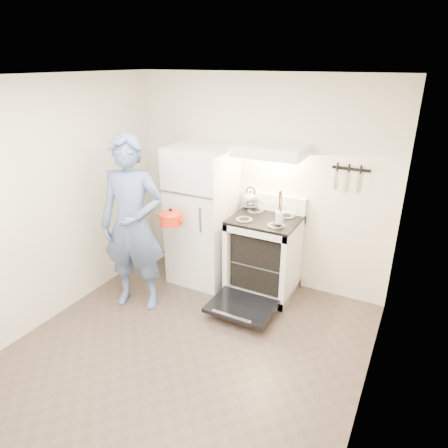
# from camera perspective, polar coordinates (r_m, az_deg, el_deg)

# --- Properties ---
(floor) EXTENTS (3.60, 3.60, 0.00)m
(floor) POSITION_cam_1_polar(r_m,az_deg,el_deg) (4.00, -6.34, -18.52)
(floor) COLOR #4A3B33
(floor) RESTS_ON ground
(back_wall) EXTENTS (3.20, 0.02, 2.50)m
(back_wall) POSITION_cam_1_polar(r_m,az_deg,el_deg) (4.81, 4.98, 5.88)
(back_wall) COLOR beige
(back_wall) RESTS_ON ground
(refrigerator) EXTENTS (0.70, 0.70, 1.70)m
(refrigerator) POSITION_cam_1_polar(r_m,az_deg,el_deg) (4.89, -3.06, 1.26)
(refrigerator) COLOR silver
(refrigerator) RESTS_ON floor
(stove_body) EXTENTS (0.76, 0.65, 0.92)m
(stove_body) POSITION_cam_1_polar(r_m,az_deg,el_deg) (4.75, 5.68, -4.69)
(stove_body) COLOR silver
(stove_body) RESTS_ON floor
(cooktop) EXTENTS (0.76, 0.65, 0.03)m
(cooktop) POSITION_cam_1_polar(r_m,az_deg,el_deg) (4.55, 5.91, 0.64)
(cooktop) COLOR black
(cooktop) RESTS_ON stove_body
(backsplash) EXTENTS (0.76, 0.07, 0.20)m
(backsplash) POSITION_cam_1_polar(r_m,az_deg,el_deg) (4.76, 7.26, 3.06)
(backsplash) COLOR silver
(backsplash) RESTS_ON cooktop
(oven_door) EXTENTS (0.70, 0.54, 0.04)m
(oven_door) POSITION_cam_1_polar(r_m,az_deg,el_deg) (4.44, 2.54, -11.67)
(oven_door) COLOR black
(oven_door) RESTS_ON floor
(oven_rack) EXTENTS (0.60, 0.52, 0.01)m
(oven_rack) POSITION_cam_1_polar(r_m,az_deg,el_deg) (4.75, 5.67, -4.90)
(oven_rack) COLOR slate
(oven_rack) RESTS_ON stove_body
(range_hood) EXTENTS (0.76, 0.50, 0.12)m
(range_hood) POSITION_cam_1_polar(r_m,az_deg,el_deg) (4.39, 6.69, 10.40)
(range_hood) COLOR silver
(range_hood) RESTS_ON back_wall
(knife_strip) EXTENTS (0.40, 0.02, 0.03)m
(knife_strip) POSITION_cam_1_polar(r_m,az_deg,el_deg) (4.44, 17.71, 7.50)
(knife_strip) COLOR black
(knife_strip) RESTS_ON back_wall
(pizza_stone) EXTENTS (0.35, 0.35, 0.02)m
(pizza_stone) POSITION_cam_1_polar(r_m,az_deg,el_deg) (4.75, 6.78, -4.78)
(pizza_stone) COLOR olive
(pizza_stone) RESTS_ON oven_rack
(tea_kettle) EXTENTS (0.22, 0.18, 0.27)m
(tea_kettle) POSITION_cam_1_polar(r_m,az_deg,el_deg) (4.79, 3.81, 3.76)
(tea_kettle) COLOR #B6B6BB
(tea_kettle) RESTS_ON cooktop
(utensil_jar) EXTENTS (0.10, 0.10, 0.13)m
(utensil_jar) POSITION_cam_1_polar(r_m,az_deg,el_deg) (4.33, 7.93, 0.94)
(utensil_jar) COLOR silver
(utensil_jar) RESTS_ON cooktop
(person) EXTENTS (0.81, 0.65, 1.95)m
(person) POSITION_cam_1_polar(r_m,az_deg,el_deg) (4.39, -12.91, -0.13)
(person) COLOR #405880
(person) RESTS_ON floor
(dutch_oven) EXTENTS (0.33, 0.26, 0.22)m
(dutch_oven) POSITION_cam_1_polar(r_m,az_deg,el_deg) (4.41, -7.59, 0.71)
(dutch_oven) COLOR red
(dutch_oven) RESTS_ON person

